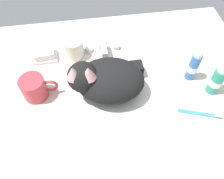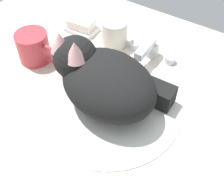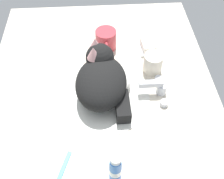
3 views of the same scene
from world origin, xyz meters
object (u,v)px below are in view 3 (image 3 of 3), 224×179
Objects in this scene: coffee_mug at (106,40)px; toothpaste_bottle at (115,169)px; cat at (102,78)px; rinse_cup at (153,63)px; faucet at (158,88)px; soap_bar at (148,45)px; toothbrush at (59,176)px.

coffee_mug is 54.38cm from toothpaste_bottle.
cat is 3.59× the size of rinse_cup.
faucet is 0.51× the size of cat.
cat is at bearing -63.72° from rinse_cup.
faucet is at bearing 0.78° from soap_bar.
rinse_cup is at bearing 50.41° from coffee_mug.
cat is 23.78cm from coffee_mug.
faucet is 43.59cm from toothbrush.
rinse_cup is at bearing 157.31° from toothpaste_bottle.
faucet is at bearing 130.93° from toothbrush.
cat is 33.55cm from toothbrush.
faucet is 22.43cm from soap_bar.
rinse_cup reaches higher than faucet.
toothbrush is at bearing -23.94° from cat.
cat is 31.07cm from toothpaste_bottle.
soap_bar is 60.52cm from toothbrush.
rinse_cup is at bearing 116.28° from cat.
toothpaste_bottle is at bearing -30.31° from faucet.
cat reaches higher than faucet.
coffee_mug reaches higher than faucet.
soap_bar is at bearing 147.40° from toothbrush.
coffee_mug reaches higher than soap_bar.
cat is at bearing 156.06° from toothbrush.
toothpaste_bottle reaches higher than faucet.
rinse_cup is (-11.00, -0.30, 1.07)cm from faucet.
toothpaste_bottle reaches higher than rinse_cup.
cat is at bearing -42.62° from soap_bar.
toothbrush is at bearing -39.50° from rinse_cup.
faucet is 34.28cm from toothpaste_bottle.
cat is 1.96× the size of toothbrush.
coffee_mug is 17.03cm from soap_bar.
faucet is 11.06cm from rinse_cup.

